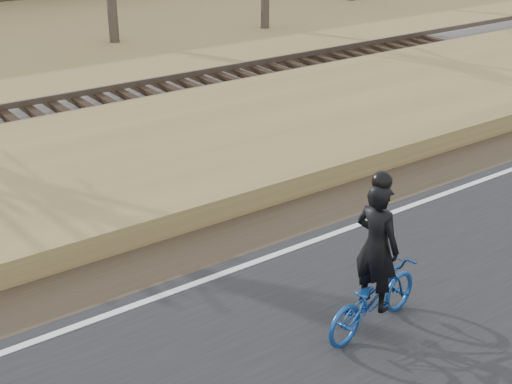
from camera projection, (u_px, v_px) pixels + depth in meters
ground at (41, 353)px, 9.17m from camera, size 120.00×120.00×0.00m
edge_line at (35, 341)px, 9.29m from camera, size 120.00×0.12×0.01m
shoulder at (10, 309)px, 10.05m from camera, size 120.00×1.60×0.04m
cyclist at (374, 280)px, 9.30m from camera, size 1.86×0.89×2.27m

